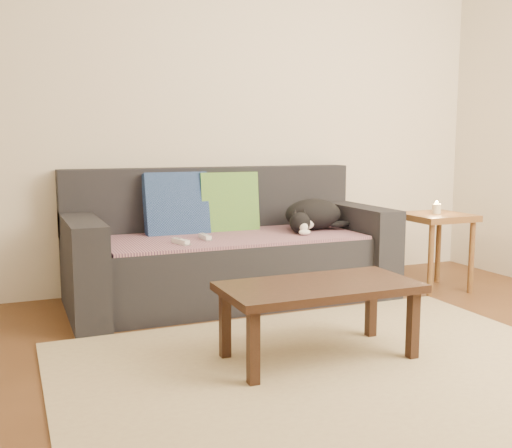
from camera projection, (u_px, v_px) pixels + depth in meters
name	position (u px, v px, depth m)	size (l,w,h in m)	color
ground	(351.00, 383.00, 2.62)	(4.50, 4.50, 0.00)	brown
back_wall	(207.00, 106.00, 4.27)	(4.50, 0.04, 2.60)	beige
sofa	(228.00, 253.00, 4.01)	(2.10, 0.94, 0.87)	#232328
throw_blanket	(233.00, 237.00, 3.91)	(1.66, 0.74, 0.02)	#3D2445
cushion_navy	(176.00, 205.00, 4.01)	(0.43, 0.11, 0.43)	#12254E
cushion_green	(228.00, 203.00, 4.15)	(0.42, 0.10, 0.42)	#0B4A42
cat	(312.00, 215.00, 4.16)	(0.49, 0.39, 0.21)	black
wii_remote_a	(181.00, 242.00, 3.59)	(0.15, 0.04, 0.03)	white
wii_remote_b	(205.00, 237.00, 3.77)	(0.15, 0.04, 0.03)	white
side_table	(436.00, 227.00, 4.23)	(0.44, 0.44, 0.55)	brown
candle	(436.00, 208.00, 4.21)	(0.06, 0.06, 0.09)	beige
rug	(334.00, 370.00, 2.75)	(2.50, 1.80, 0.01)	tan
coffee_table	(319.00, 293.00, 2.86)	(0.95, 0.47, 0.38)	#321B13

